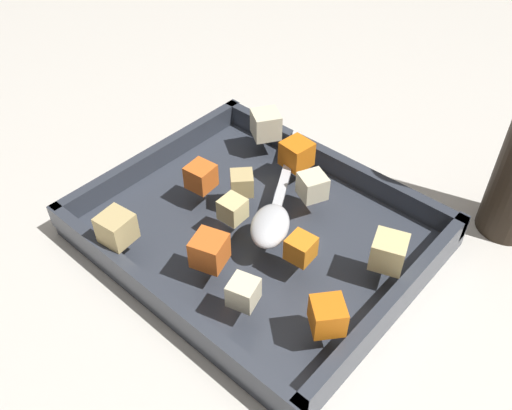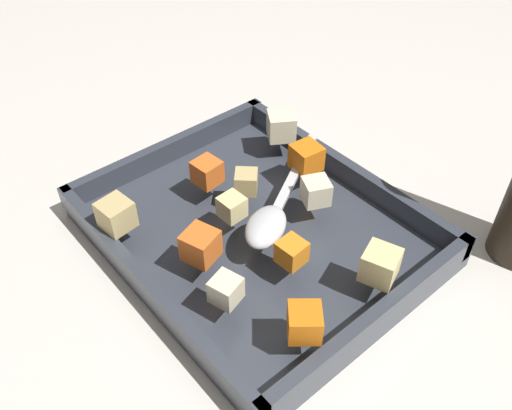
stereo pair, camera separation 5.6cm
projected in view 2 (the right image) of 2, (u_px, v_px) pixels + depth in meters
ground_plane at (250, 233)px, 0.60m from camera, size 4.00×4.00×0.00m
baking_dish at (256, 232)px, 0.59m from camera, size 0.34×0.28×0.04m
carrot_chunk_corner_sw at (306, 158)px, 0.61m from camera, size 0.03×0.03×0.03m
carrot_chunk_corner_nw at (305, 322)px, 0.45m from camera, size 0.04×0.04×0.03m
carrot_chunk_center at (292, 252)px, 0.51m from camera, size 0.03×0.03×0.02m
carrot_chunk_front_center at (207, 172)px, 0.59m from camera, size 0.03×0.03×0.03m
carrot_chunk_mid_right at (200, 245)px, 0.51m from camera, size 0.04×0.04×0.03m
potato_chunk_under_handle at (116, 215)px, 0.54m from camera, size 0.03×0.03×0.03m
potato_chunk_back_center at (235, 209)px, 0.55m from camera, size 0.02×0.02×0.02m
potato_chunk_far_right at (281, 126)px, 0.65m from camera, size 0.04×0.04×0.03m
potato_chunk_heap_side at (316, 191)px, 0.57m from camera, size 0.04×0.04×0.03m
potato_chunk_corner_se at (380, 265)px, 0.49m from camera, size 0.04×0.04×0.03m
potato_chunk_rim_edge at (226, 290)px, 0.48m from camera, size 0.03×0.03×0.02m
potato_chunk_mid_left at (246, 182)px, 0.58m from camera, size 0.03×0.03×0.02m
serving_spoon at (270, 218)px, 0.55m from camera, size 0.12×0.19×0.02m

